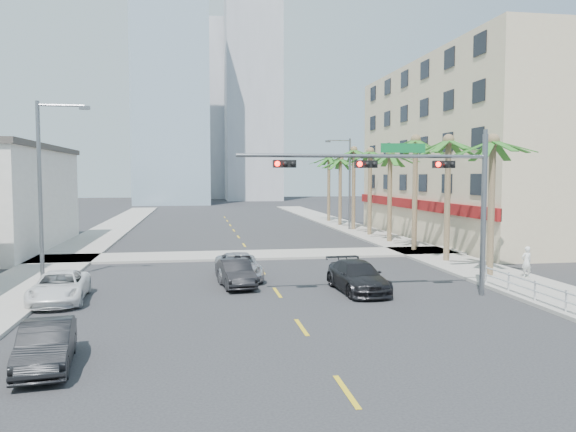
{
  "coord_description": "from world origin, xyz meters",
  "views": [
    {
      "loc": [
        -3.63,
        -15.15,
        5.34
      ],
      "look_at": [
        0.56,
        10.39,
        3.5
      ],
      "focal_mm": 35.0,
      "sensor_mm": 36.0,
      "label": 1
    }
  ],
  "objects_px": {
    "car_lane_right": "(357,277)",
    "traffic_signal_mast": "(416,183)",
    "car_lane_center": "(238,266)",
    "car_parked_far": "(60,287)",
    "car_lane_left": "(236,273)",
    "pedestrian": "(527,262)",
    "car_parked_mid": "(46,345)"
  },
  "relations": [
    {
      "from": "car_lane_right",
      "to": "traffic_signal_mast",
      "type": "bearing_deg",
      "value": -43.04
    },
    {
      "from": "car_lane_center",
      "to": "car_lane_right",
      "type": "xyz_separation_m",
      "value": [
        5.21,
        -4.04,
        0.03
      ]
    },
    {
      "from": "car_parked_far",
      "to": "car_lane_left",
      "type": "distance_m",
      "value": 7.93
    },
    {
      "from": "car_lane_center",
      "to": "pedestrian",
      "type": "relative_size",
      "value": 3.0
    },
    {
      "from": "car_parked_mid",
      "to": "car_lane_right",
      "type": "relative_size",
      "value": 0.81
    },
    {
      "from": "car_lane_left",
      "to": "traffic_signal_mast",
      "type": "bearing_deg",
      "value": -34.02
    },
    {
      "from": "car_parked_far",
      "to": "traffic_signal_mast",
      "type": "bearing_deg",
      "value": -10.23
    },
    {
      "from": "car_lane_left",
      "to": "car_lane_right",
      "type": "height_order",
      "value": "car_lane_right"
    },
    {
      "from": "traffic_signal_mast",
      "to": "car_lane_center",
      "type": "xyz_separation_m",
      "value": [
        -7.28,
        5.76,
        -4.4
      ]
    },
    {
      "from": "traffic_signal_mast",
      "to": "car_parked_mid",
      "type": "height_order",
      "value": "traffic_signal_mast"
    },
    {
      "from": "car_parked_far",
      "to": "car_lane_left",
      "type": "bearing_deg",
      "value": 12.02
    },
    {
      "from": "car_parked_mid",
      "to": "car_lane_left",
      "type": "height_order",
      "value": "car_lane_left"
    },
    {
      "from": "car_lane_left",
      "to": "car_lane_right",
      "type": "xyz_separation_m",
      "value": [
        5.48,
        -2.14,
        0.05
      ]
    },
    {
      "from": "car_lane_left",
      "to": "car_parked_far",
      "type": "bearing_deg",
      "value": -171.06
    },
    {
      "from": "car_parked_mid",
      "to": "pedestrian",
      "type": "distance_m",
      "value": 23.18
    },
    {
      "from": "traffic_signal_mast",
      "to": "car_parked_far",
      "type": "relative_size",
      "value": 2.4
    },
    {
      "from": "car_lane_center",
      "to": "pedestrian",
      "type": "height_order",
      "value": "pedestrian"
    },
    {
      "from": "car_lane_center",
      "to": "car_lane_right",
      "type": "relative_size",
      "value": 1.0
    },
    {
      "from": "traffic_signal_mast",
      "to": "car_lane_center",
      "type": "height_order",
      "value": "traffic_signal_mast"
    },
    {
      "from": "traffic_signal_mast",
      "to": "car_parked_mid",
      "type": "xyz_separation_m",
      "value": [
        -13.58,
        -6.91,
        -4.42
      ]
    },
    {
      "from": "pedestrian",
      "to": "car_parked_far",
      "type": "bearing_deg",
      "value": -2.75
    },
    {
      "from": "traffic_signal_mast",
      "to": "car_lane_right",
      "type": "distance_m",
      "value": 5.13
    },
    {
      "from": "car_parked_mid",
      "to": "pedestrian",
      "type": "xyz_separation_m",
      "value": [
        20.91,
        10.01,
        0.31
      ]
    },
    {
      "from": "traffic_signal_mast",
      "to": "car_lane_right",
      "type": "height_order",
      "value": "traffic_signal_mast"
    },
    {
      "from": "car_parked_mid",
      "to": "pedestrian",
      "type": "relative_size",
      "value": 2.43
    },
    {
      "from": "car_parked_far",
      "to": "car_lane_right",
      "type": "height_order",
      "value": "car_lane_right"
    },
    {
      "from": "car_lane_center",
      "to": "car_lane_right",
      "type": "distance_m",
      "value": 6.59
    },
    {
      "from": "traffic_signal_mast",
      "to": "car_lane_right",
      "type": "relative_size",
      "value": 2.31
    },
    {
      "from": "car_lane_right",
      "to": "car_lane_left",
      "type": "bearing_deg",
      "value": 155.25
    },
    {
      "from": "car_lane_left",
      "to": "pedestrian",
      "type": "distance_m",
      "value": 14.91
    },
    {
      "from": "traffic_signal_mast",
      "to": "car_parked_mid",
      "type": "bearing_deg",
      "value": -153.04
    },
    {
      "from": "traffic_signal_mast",
      "to": "car_parked_far",
      "type": "xyz_separation_m",
      "value": [
        -15.18,
        1.68,
        -4.42
      ]
    }
  ]
}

